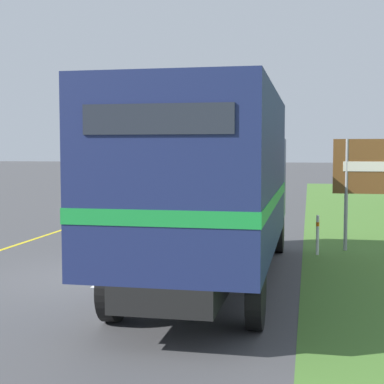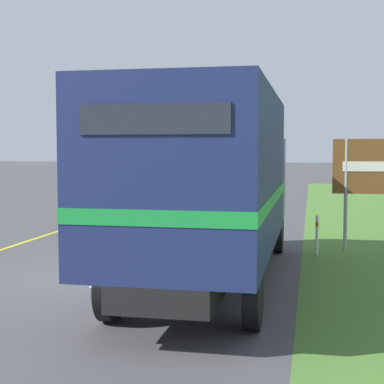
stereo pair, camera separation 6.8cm
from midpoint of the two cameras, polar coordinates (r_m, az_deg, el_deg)
ground_plane at (r=11.79m, az=-8.19°, el=-8.20°), size 200.00×200.00×0.00m
edge_line_yellow at (r=20.82m, az=-10.10°, el=-2.82°), size 0.12×48.47×0.01m
centre_dash_near at (r=12.18m, az=-7.52°, el=-7.78°), size 0.12×2.60×0.01m
centre_dash_mid_a at (r=18.45m, az=-0.89°, el=-3.65°), size 0.12×2.60×0.01m
centre_dash_mid_b at (r=24.90m, az=2.32°, el=-1.61°), size 0.12×2.60×0.01m
centre_dash_far at (r=31.41m, az=4.20°, el=-0.41°), size 0.12×2.60×0.01m
centre_dash_farthest at (r=37.95m, az=5.44°, el=0.37°), size 0.12×2.60×0.01m
horse_trailer_truck at (r=10.75m, az=1.74°, el=1.12°), size 2.45×8.41×3.45m
lead_car_white at (r=25.14m, az=-2.04°, el=0.53°), size 1.80×3.89×1.80m
highway_sign at (r=15.05m, az=17.74°, el=2.05°), size 2.21×0.09×3.11m
delineator_post at (r=14.30m, az=11.95°, el=-4.00°), size 0.08×0.08×0.95m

